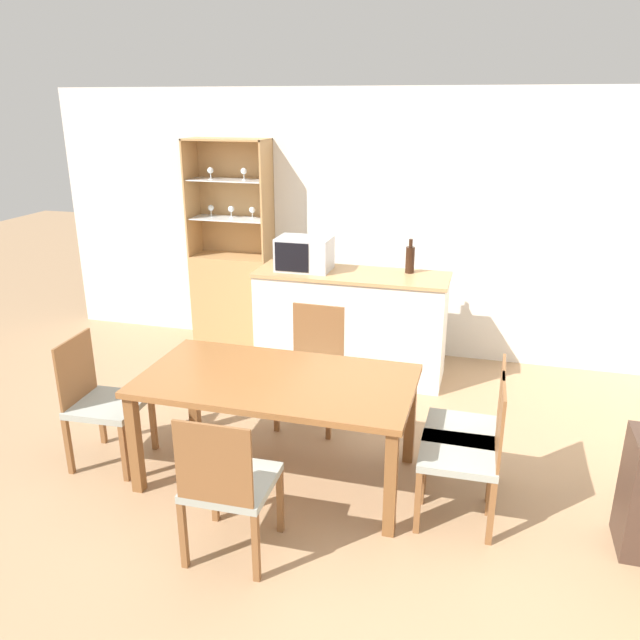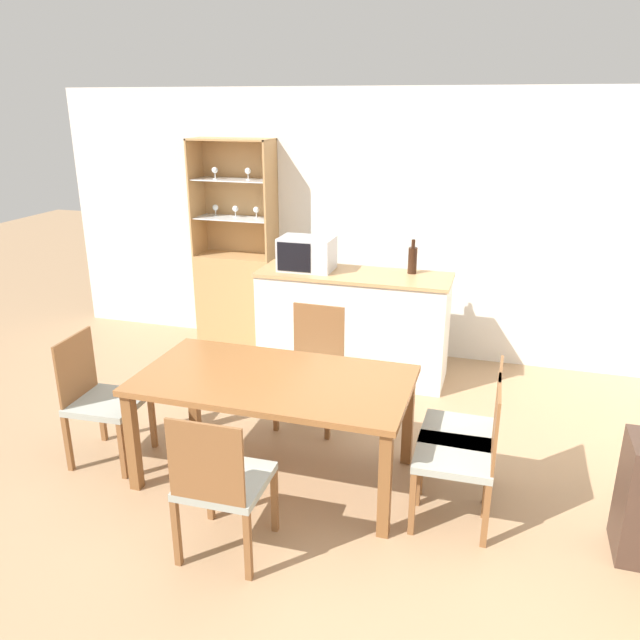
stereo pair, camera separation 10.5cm
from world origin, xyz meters
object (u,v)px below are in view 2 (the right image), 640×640
object	(u,v)px
dining_chair_side_right_far	(467,431)
microwave	(307,254)
dining_chair_head_far	(312,366)
dining_chair_side_left_near	(101,399)
display_cabinet	(238,284)
dining_table	(274,389)
wine_bottle	(413,260)
dining_chair_head_near	(221,482)
dining_chair_side_right_near	(463,453)

from	to	relation	value
dining_chair_side_right_far	microwave	bearing A→B (deg)	45.01
dining_chair_head_far	microwave	distance (m)	1.21
dining_chair_side_left_near	microwave	xyz separation A→B (m)	(0.89, 1.92, 0.66)
display_cabinet	dining_chair_side_left_near	xyz separation A→B (m)	(0.04, -2.43, -0.15)
dining_table	wine_bottle	distance (m)	2.06
dining_chair_side_right_far	microwave	size ratio (longest dim) A/B	1.90
dining_chair_head_far	microwave	size ratio (longest dim) A/B	1.90
dining_table	dining_chair_side_right_far	size ratio (longest dim) A/B	1.94
dining_chair_head_near	dining_chair_side_left_near	bearing A→B (deg)	150.23
display_cabinet	dining_chair_side_left_near	bearing A→B (deg)	-89.17
display_cabinet	dining_chair_head_near	distance (m)	3.36
microwave	dining_table	bearing A→B (deg)	-78.94
dining_chair_side_right_far	dining_chair_side_right_near	bearing A→B (deg)	-179.12
dining_chair_head_far	dining_chair_head_near	xyz separation A→B (m)	(-0.00, -1.64, 0.00)
dining_chair_side_left_near	wine_bottle	distance (m)	2.83
dining_chair_side_right_far	microwave	world-z (taller)	microwave
dining_chair_side_right_near	dining_table	bearing A→B (deg)	82.18
dining_chair_head_near	microwave	xyz separation A→B (m)	(-0.35, 2.59, 0.66)
dining_chair_side_right_near	microwave	bearing A→B (deg)	38.27
display_cabinet	dining_chair_head_far	xyz separation A→B (m)	(1.27, -1.46, -0.15)
dining_table	dining_chair_side_right_near	bearing A→B (deg)	-6.50
dining_chair_side_right_near	wine_bottle	xyz separation A→B (m)	(-0.65, 2.06, 0.64)
dining_chair_head_far	dining_chair_side_right_near	distance (m)	1.56
dining_chair_head_far	dining_chair_side_right_near	size ratio (longest dim) A/B	1.00
microwave	dining_chair_head_far	bearing A→B (deg)	-69.92
dining_table	wine_bottle	xyz separation A→B (m)	(0.59, 1.92, 0.45)
display_cabinet	dining_chair_side_right_far	bearing A→B (deg)	-40.50
display_cabinet	microwave	distance (m)	1.17
dining_chair_head_near	microwave	world-z (taller)	microwave
dining_chair_head_far	wine_bottle	distance (m)	1.40
dining_chair_side_right_near	wine_bottle	world-z (taller)	wine_bottle
dining_chair_head_near	wine_bottle	bearing A→B (deg)	76.85
microwave	dining_chair_side_left_near	bearing A→B (deg)	-114.89
dining_chair_side_left_near	wine_bottle	xyz separation A→B (m)	(1.82, 2.07, 0.64)
display_cabinet	dining_table	bearing A→B (deg)	-60.88
dining_chair_side_right_far	wine_bottle	distance (m)	2.00
dining_chair_side_left_near	dining_chair_side_right_near	xyz separation A→B (m)	(2.47, 0.00, 0.00)
dining_chair_head_far	display_cabinet	bearing A→B (deg)	-47.68
dining_chair_side_right_far	dining_chair_side_right_near	size ratio (longest dim) A/B	1.00
microwave	wine_bottle	world-z (taller)	wine_bottle
dining_chair_head_near	wine_bottle	world-z (taller)	wine_bottle
display_cabinet	dining_chair_side_left_near	size ratio (longest dim) A/B	2.28
dining_chair_side_left_near	dining_chair_side_right_far	bearing A→B (deg)	93.51
dining_chair_head_far	dining_chair_head_near	bearing A→B (deg)	91.26
wine_bottle	dining_table	bearing A→B (deg)	-106.99
dining_chair_side_right_far	dining_chair_side_right_near	xyz separation A→B (m)	(-0.00, -0.28, 0.00)
dining_chair_side_left_near	dining_chair_side_right_near	distance (m)	2.47
dining_table	dining_chair_side_left_near	xyz separation A→B (m)	(-1.23, -0.14, -0.19)
dining_chair_side_right_far	dining_chair_head_near	xyz separation A→B (m)	(-1.23, -0.96, 0.00)
dining_table	dining_chair_side_right_far	world-z (taller)	dining_chair_side_right_far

